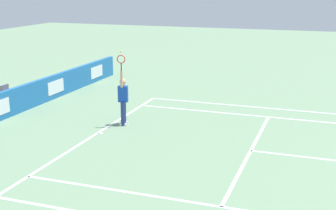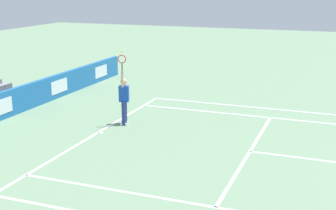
# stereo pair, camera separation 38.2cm
# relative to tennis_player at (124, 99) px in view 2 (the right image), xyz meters

# --- Properties ---
(line_baseline) EXTENTS (10.97, 0.10, 0.01)m
(line_baseline) POSITION_rel_tennis_player_xyz_m (1.23, -0.46, -0.99)
(line_baseline) COLOR white
(line_baseline) RESTS_ON ground
(line_service) EXTENTS (8.23, 0.10, 0.01)m
(line_service) POSITION_rel_tennis_player_xyz_m (1.23, 5.03, -0.99)
(line_service) COLOR white
(line_service) RESTS_ON ground
(line_singles_sideline_right) EXTENTS (0.10, 11.89, 0.01)m
(line_singles_sideline_right) POSITION_rel_tennis_player_xyz_m (-2.88, 5.49, -0.99)
(line_singles_sideline_right) COLOR white
(line_singles_sideline_right) RESTS_ON ground
(line_doubles_sideline_right) EXTENTS (0.10, 11.89, 0.01)m
(line_doubles_sideline_right) POSITION_rel_tennis_player_xyz_m (-4.25, 5.49, -0.99)
(line_doubles_sideline_right) COLOR white
(line_doubles_sideline_right) RESTS_ON ground
(line_centre_mark) EXTENTS (0.10, 0.20, 0.01)m
(line_centre_mark) POSITION_rel_tennis_player_xyz_m (1.23, -0.36, -0.99)
(line_centre_mark) COLOR white
(line_centre_mark) RESTS_ON ground
(tennis_player) EXTENTS (0.54, 0.41, 2.85)m
(tennis_player) POSITION_rel_tennis_player_xyz_m (0.00, 0.00, 0.00)
(tennis_player) COLOR navy
(tennis_player) RESTS_ON ground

